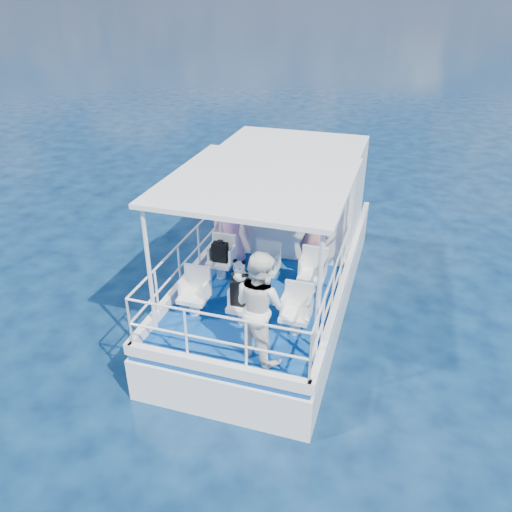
{
  "coord_description": "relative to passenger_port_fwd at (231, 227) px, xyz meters",
  "views": [
    {
      "loc": [
        2.27,
        -7.65,
        6.0
      ],
      "look_at": [
        0.01,
        -0.4,
        1.83
      ],
      "focal_mm": 35.0,
      "sensor_mm": 36.0,
      "label": 1
    }
  ],
  "objects": [
    {
      "name": "backpack_port",
      "position": [
        0.03,
        -0.72,
        -0.2
      ],
      "size": [
        0.29,
        0.17,
        0.39
      ],
      "primitive_type": "cube",
      "color": "black",
      "rests_on": "seat_port_fwd"
    },
    {
      "name": "passenger_port_fwd",
      "position": [
        0.0,
        0.0,
        0.0
      ],
      "size": [
        0.66,
        0.54,
        1.55
      ],
      "primitive_type": "imported",
      "rotation": [
        0.0,
        0.0,
        3.38
      ],
      "color": "#EE9AC4",
      "rests_on": "deck"
    },
    {
      "name": "seat_center_aft",
      "position": [
        0.92,
        -1.99,
        -0.59
      ],
      "size": [
        0.48,
        0.46,
        0.38
      ],
      "primitive_type": "cube",
      "color": "white",
      "rests_on": "deck"
    },
    {
      "name": "passenger_stbd_aft",
      "position": [
        1.42,
        -2.68,
        0.12
      ],
      "size": [
        1.1,
        1.03,
        1.8
      ],
      "primitive_type": "imported",
      "rotation": [
        0.0,
        0.0,
        2.6
      ],
      "color": "white",
      "rests_on": "deck"
    },
    {
      "name": "seat_stbd_fwd",
      "position": [
        1.82,
        -0.69,
        -0.59
      ],
      "size": [
        0.48,
        0.46,
        0.38
      ],
      "primitive_type": "cube",
      "color": "white",
      "rests_on": "deck"
    },
    {
      "name": "seat_port_aft",
      "position": [
        0.02,
        -1.99,
        -0.59
      ],
      "size": [
        0.48,
        0.46,
        0.38
      ],
      "primitive_type": "cube",
      "color": "white",
      "rests_on": "deck"
    },
    {
      "name": "seat_center_fwd",
      "position": [
        0.92,
        -0.69,
        -0.59
      ],
      "size": [
        0.48,
        0.46,
        0.38
      ],
      "primitive_type": "cube",
      "color": "white",
      "rests_on": "deck"
    },
    {
      "name": "passenger_stbd_fwd",
      "position": [
        1.7,
        -0.04,
        0.11
      ],
      "size": [
        0.74,
        0.59,
        1.77
      ],
      "primitive_type": "imported",
      "rotation": [
        0.0,
        0.0,
        2.84
      ],
      "color": "#C17D83",
      "rests_on": "deck"
    },
    {
      "name": "hull",
      "position": [
        0.92,
        0.11,
        -1.68
      ],
      "size": [
        3.0,
        7.0,
        1.6
      ],
      "primitive_type": "cube",
      "color": "white",
      "rests_on": "ground"
    },
    {
      "name": "canopy_posts",
      "position": [
        0.92,
        -1.14,
        0.32
      ],
      "size": [
        2.77,
        2.97,
        2.2
      ],
      "color": "white",
      "rests_on": "deck"
    },
    {
      "name": "cabin",
      "position": [
        0.92,
        1.41,
        0.32
      ],
      "size": [
        2.85,
        2.0,
        2.2
      ],
      "primitive_type": "cube",
      "color": "white",
      "rests_on": "deck"
    },
    {
      "name": "panda",
      "position": [
        0.88,
        -2.02,
        0.27
      ],
      "size": [
        0.25,
        0.21,
        0.38
      ],
      "primitive_type": null,
      "color": "silver",
      "rests_on": "backpack_center"
    },
    {
      "name": "compact_camera",
      "position": [
        0.04,
        -0.71,
        0.02
      ],
      "size": [
        0.1,
        0.06,
        0.06
      ],
      "primitive_type": "cube",
      "color": "black",
      "rests_on": "backpack_port"
    },
    {
      "name": "deck",
      "position": [
        0.92,
        0.11,
        -0.83
      ],
      "size": [
        2.9,
        6.9,
        0.1
      ],
      "primitive_type": "cube",
      "color": "navy",
      "rests_on": "hull"
    },
    {
      "name": "ground",
      "position": [
        0.92,
        -0.89,
        -1.68
      ],
      "size": [
        2000.0,
        2000.0,
        0.0
      ],
      "primitive_type": "plane",
      "color": "#061832",
      "rests_on": "ground"
    },
    {
      "name": "railings",
      "position": [
        0.92,
        -1.47,
        -0.28
      ],
      "size": [
        2.84,
        3.59,
        1.0
      ],
      "primitive_type": null,
      "color": "white",
      "rests_on": "deck"
    },
    {
      "name": "canopy",
      "position": [
        0.92,
        -1.09,
        1.46
      ],
      "size": [
        3.0,
        3.2,
        0.08
      ],
      "primitive_type": "cube",
      "color": "white",
      "rests_on": "cabin"
    },
    {
      "name": "seat_port_fwd",
      "position": [
        0.02,
        -0.69,
        -0.59
      ],
      "size": [
        0.48,
        0.46,
        0.38
      ],
      "primitive_type": "cube",
      "color": "white",
      "rests_on": "deck"
    },
    {
      "name": "seat_stbd_aft",
      "position": [
        1.82,
        -1.99,
        -0.59
      ],
      "size": [
        0.48,
        0.46,
        0.38
      ],
      "primitive_type": "cube",
      "color": "white",
      "rests_on": "deck"
    },
    {
      "name": "backpack_center",
      "position": [
        0.89,
        -2.01,
        -0.16
      ],
      "size": [
        0.31,
        0.18,
        0.47
      ],
      "primitive_type": "cube",
      "color": "black",
      "rests_on": "seat_center_aft"
    }
  ]
}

